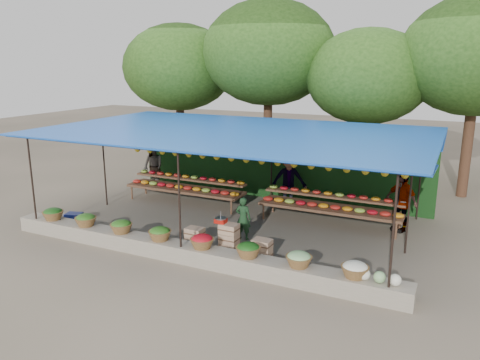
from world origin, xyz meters
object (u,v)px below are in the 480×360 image
at_px(blue_crate_front, 85,227).
at_px(blue_crate_back, 74,218).
at_px(crate_counter, 228,241).
at_px(vendor_seated, 243,218).
at_px(weighing_scale, 221,220).

distance_m(blue_crate_front, blue_crate_back, 0.96).
xyz_separation_m(blue_crate_front, blue_crate_back, (-0.86, 0.44, 0.00)).
bearing_deg(crate_counter, vendor_seated, 92.95).
height_order(weighing_scale, blue_crate_front, weighing_scale).
bearing_deg(crate_counter, blue_crate_front, -175.20).
bearing_deg(crate_counter, weighing_scale, 180.00).
distance_m(vendor_seated, blue_crate_front, 4.56).
relative_size(crate_counter, blue_crate_front, 5.15).
bearing_deg(blue_crate_back, vendor_seated, -5.07).
relative_size(crate_counter, vendor_seated, 1.98).
distance_m(weighing_scale, blue_crate_front, 4.25).
relative_size(crate_counter, weighing_scale, 7.72).
distance_m(crate_counter, blue_crate_front, 4.40).
height_order(vendor_seated, blue_crate_back, vendor_seated).
xyz_separation_m(vendor_seated, blue_crate_front, (-4.32, -1.38, -0.46)).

